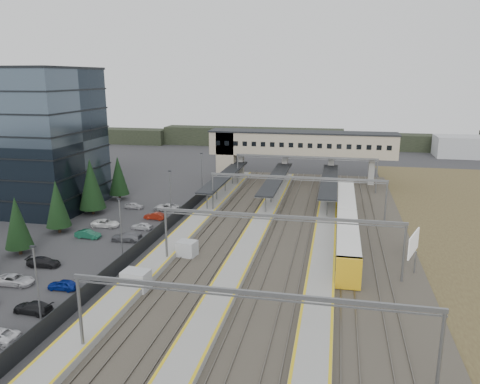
% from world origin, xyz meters
% --- Properties ---
extents(ground, '(220.00, 220.00, 0.00)m').
position_xyz_m(ground, '(0.00, 0.00, 0.00)').
color(ground, '#2B2B2D').
rests_on(ground, ground).
extents(office_building, '(24.30, 18.30, 24.30)m').
position_xyz_m(office_building, '(-36.00, 12.00, 12.19)').
color(office_building, '#3B4856').
rests_on(office_building, ground).
extents(conifer_row, '(4.42, 49.82, 9.50)m').
position_xyz_m(conifer_row, '(-22.00, -3.86, 4.84)').
color(conifer_row, black).
rests_on(conifer_row, ground).
extents(car_park, '(10.43, 44.47, 1.30)m').
position_xyz_m(car_park, '(-13.30, -7.22, 0.60)').
color(car_park, silver).
rests_on(car_park, ground).
extents(lampposts, '(0.50, 53.25, 8.07)m').
position_xyz_m(lampposts, '(-8.00, 1.25, 4.34)').
color(lampposts, slate).
rests_on(lampposts, ground).
extents(fence, '(0.08, 90.00, 2.00)m').
position_xyz_m(fence, '(-6.50, 5.00, 1.00)').
color(fence, '#26282B').
rests_on(fence, ground).
extents(relay_cabin_near, '(3.00, 2.31, 2.35)m').
position_xyz_m(relay_cabin_near, '(-2.51, -16.06, 1.18)').
color(relay_cabin_near, '#A8ABAF').
rests_on(relay_cabin_near, ground).
extents(relay_cabin_far, '(2.65, 2.32, 2.16)m').
position_xyz_m(relay_cabin_far, '(-0.19, -5.48, 1.08)').
color(relay_cabin_far, '#A8ABAF').
rests_on(relay_cabin_far, ground).
extents(rail_corridor, '(34.00, 90.00, 0.92)m').
position_xyz_m(rail_corridor, '(9.34, 5.00, 0.29)').
color(rail_corridor, '#3C382E').
rests_on(rail_corridor, ground).
extents(canopies, '(23.10, 30.00, 3.28)m').
position_xyz_m(canopies, '(7.00, 27.00, 3.92)').
color(canopies, black).
rests_on(canopies, ground).
extents(footbridge, '(40.40, 6.40, 11.20)m').
position_xyz_m(footbridge, '(7.70, 42.00, 7.93)').
color(footbridge, tan).
rests_on(footbridge, ground).
extents(gantries, '(28.40, 62.28, 7.17)m').
position_xyz_m(gantries, '(12.00, 3.00, 6.00)').
color(gantries, slate).
rests_on(gantries, ground).
extents(train, '(2.80, 38.94, 3.53)m').
position_xyz_m(train, '(20.00, 7.65, 2.01)').
color(train, silver).
rests_on(train, ground).
extents(billboard, '(1.93, 5.06, 4.40)m').
position_xyz_m(billboard, '(27.77, -2.94, 2.91)').
color(billboard, slate).
rests_on(billboard, ground).
extents(treeline_far, '(170.00, 19.00, 7.00)m').
position_xyz_m(treeline_far, '(23.81, 92.28, 2.95)').
color(treeline_far, black).
rests_on(treeline_far, ground).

